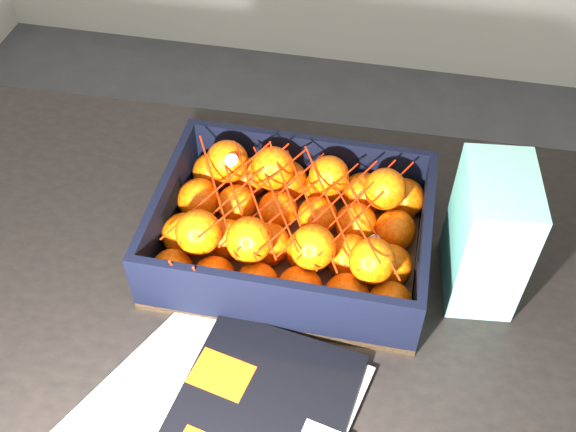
% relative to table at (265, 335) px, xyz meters
% --- Properties ---
extents(table, '(1.22, 0.83, 0.75)m').
position_rel_table_xyz_m(table, '(0.00, 0.00, 0.00)').
color(table, black).
rests_on(table, ground).
extents(magazine_stack, '(0.39, 0.34, 0.02)m').
position_rel_table_xyz_m(magazine_stack, '(0.00, -0.20, 0.11)').
color(magazine_stack, silver).
rests_on(magazine_stack, table).
extents(produce_crate, '(0.39, 0.29, 0.11)m').
position_rel_table_xyz_m(produce_crate, '(0.02, 0.09, 0.13)').
color(produce_crate, '#946A44').
rests_on(produce_crate, table).
extents(clementine_heap, '(0.37, 0.27, 0.12)m').
position_rel_table_xyz_m(clementine_heap, '(0.02, 0.09, 0.16)').
color(clementine_heap, '#FF5405').
rests_on(clementine_heap, produce_crate).
extents(mesh_net, '(0.32, 0.26, 0.10)m').
position_rel_table_xyz_m(mesh_net, '(0.02, 0.08, 0.21)').
color(mesh_net, red).
rests_on(mesh_net, clementine_heap).
extents(retail_carton, '(0.10, 0.14, 0.20)m').
position_rel_table_xyz_m(retail_carton, '(0.29, 0.09, 0.20)').
color(retail_carton, silver).
rests_on(retail_carton, table).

